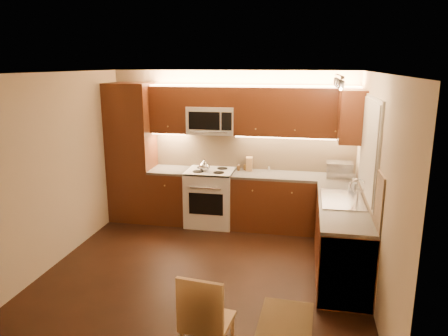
% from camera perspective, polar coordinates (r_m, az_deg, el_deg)
% --- Properties ---
extents(floor, '(4.00, 4.00, 0.01)m').
position_cam_1_polar(floor, '(5.63, -2.66, -13.71)').
color(floor, black).
rests_on(floor, ground).
extents(ceiling, '(4.00, 4.00, 0.01)m').
position_cam_1_polar(ceiling, '(5.00, -2.99, 12.62)').
color(ceiling, beige).
rests_on(ceiling, ground).
extents(wall_back, '(4.00, 0.01, 2.50)m').
position_cam_1_polar(wall_back, '(7.08, 1.09, 2.81)').
color(wall_back, tan).
rests_on(wall_back, ground).
extents(wall_front, '(4.00, 0.01, 2.50)m').
position_cam_1_polar(wall_front, '(3.38, -11.14, -10.08)').
color(wall_front, tan).
rests_on(wall_front, ground).
extents(wall_left, '(0.01, 4.00, 2.50)m').
position_cam_1_polar(wall_left, '(5.97, -21.78, -0.28)').
color(wall_left, tan).
rests_on(wall_left, ground).
extents(wall_right, '(0.01, 4.00, 2.50)m').
position_cam_1_polar(wall_right, '(5.09, 19.62, -2.42)').
color(wall_right, tan).
rests_on(wall_right, ground).
extents(pantry, '(0.70, 0.60, 2.30)m').
position_cam_1_polar(pantry, '(7.29, -12.22, 2.01)').
color(pantry, '#4D2410').
rests_on(pantry, floor).
extents(base_cab_back_left, '(0.62, 0.60, 0.86)m').
position_cam_1_polar(base_cab_back_left, '(7.24, -7.11, -3.75)').
color(base_cab_back_left, '#4D2410').
rests_on(base_cab_back_left, floor).
extents(counter_back_left, '(0.62, 0.60, 0.04)m').
position_cam_1_polar(counter_back_left, '(7.12, -7.22, -0.29)').
color(counter_back_left, '#3B3935').
rests_on(counter_back_left, base_cab_back_left).
extents(base_cab_back_right, '(1.92, 0.60, 0.86)m').
position_cam_1_polar(base_cab_back_right, '(6.90, 9.18, -4.72)').
color(base_cab_back_right, '#4D2410').
rests_on(base_cab_back_right, floor).
extents(counter_back_right, '(1.92, 0.60, 0.04)m').
position_cam_1_polar(counter_back_right, '(6.77, 9.32, -1.11)').
color(counter_back_right, '#3B3935').
rests_on(counter_back_right, base_cab_back_right).
extents(base_cab_right, '(0.60, 2.00, 0.86)m').
position_cam_1_polar(base_cab_right, '(5.70, 15.37, -9.12)').
color(base_cab_right, '#4D2410').
rests_on(base_cab_right, floor).
extents(counter_right, '(0.60, 2.00, 0.04)m').
position_cam_1_polar(counter_right, '(5.54, 15.67, -4.83)').
color(counter_right, '#3B3935').
rests_on(counter_right, base_cab_right).
extents(dishwasher, '(0.58, 0.60, 0.84)m').
position_cam_1_polar(dishwasher, '(5.06, 15.90, -12.18)').
color(dishwasher, silver).
rests_on(dishwasher, floor).
extents(backsplash_back, '(3.30, 0.02, 0.60)m').
position_cam_1_polar(backsplash_back, '(7.03, 3.89, 2.28)').
color(backsplash_back, tan).
rests_on(backsplash_back, wall_back).
extents(backsplash_right, '(0.02, 2.00, 0.60)m').
position_cam_1_polar(backsplash_right, '(5.48, 18.90, -1.77)').
color(backsplash_right, tan).
rests_on(backsplash_right, wall_right).
extents(upper_cab_back_left, '(0.62, 0.35, 0.75)m').
position_cam_1_polar(upper_cab_back_left, '(7.06, -7.14, 7.80)').
color(upper_cab_back_left, '#4D2410').
rests_on(upper_cab_back_left, wall_back).
extents(upper_cab_back_right, '(1.92, 0.35, 0.75)m').
position_cam_1_polar(upper_cab_back_right, '(6.71, 9.69, 7.40)').
color(upper_cab_back_right, '#4D2410').
rests_on(upper_cab_back_right, wall_back).
extents(upper_cab_bridge, '(0.76, 0.35, 0.31)m').
position_cam_1_polar(upper_cab_bridge, '(6.86, -1.64, 9.57)').
color(upper_cab_bridge, '#4D2410').
rests_on(upper_cab_bridge, wall_back).
extents(upper_cab_right_corner, '(0.35, 0.50, 0.75)m').
position_cam_1_polar(upper_cab_right_corner, '(6.32, 16.75, 6.62)').
color(upper_cab_right_corner, '#4D2410').
rests_on(upper_cab_right_corner, wall_right).
extents(stove, '(0.76, 0.65, 0.92)m').
position_cam_1_polar(stove, '(7.03, -1.82, -3.93)').
color(stove, silver).
rests_on(stove, floor).
extents(microwave, '(0.76, 0.38, 0.44)m').
position_cam_1_polar(microwave, '(6.88, -1.65, 6.45)').
color(microwave, silver).
rests_on(microwave, wall_back).
extents(window_frame, '(0.03, 1.44, 1.24)m').
position_cam_1_polar(window_frame, '(5.54, 18.98, 2.63)').
color(window_frame, silver).
rests_on(window_frame, wall_right).
extents(window_blinds, '(0.02, 1.36, 1.16)m').
position_cam_1_polar(window_blinds, '(5.54, 18.77, 2.64)').
color(window_blinds, silver).
rests_on(window_blinds, wall_right).
extents(sink, '(0.52, 0.86, 0.15)m').
position_cam_1_polar(sink, '(5.66, 15.62, -3.44)').
color(sink, silver).
rests_on(sink, counter_right).
extents(faucet, '(0.20, 0.04, 0.30)m').
position_cam_1_polar(faucet, '(5.65, 17.49, -2.78)').
color(faucet, silver).
rests_on(faucet, counter_right).
extents(track_light_bar, '(0.04, 1.20, 0.03)m').
position_cam_1_polar(track_light_bar, '(5.26, 15.14, 11.79)').
color(track_light_bar, silver).
rests_on(track_light_bar, ceiling).
extents(kettle, '(0.21, 0.21, 0.20)m').
position_cam_1_polar(kettle, '(6.82, -2.65, 0.38)').
color(kettle, silver).
rests_on(kettle, stove).
extents(toaster_oven, '(0.39, 0.30, 0.23)m').
position_cam_1_polar(toaster_oven, '(6.78, 15.19, -0.21)').
color(toaster_oven, silver).
rests_on(toaster_oven, counter_back_right).
extents(knife_block, '(0.12, 0.17, 0.22)m').
position_cam_1_polar(knife_block, '(6.96, 3.40, 0.57)').
color(knife_block, '#AE734E').
rests_on(knife_block, counter_back_right).
extents(spice_jar_a, '(0.05, 0.05, 0.10)m').
position_cam_1_polar(spice_jar_a, '(7.00, 2.02, 0.16)').
color(spice_jar_a, silver).
rests_on(spice_jar_a, counter_back_right).
extents(spice_jar_b, '(0.06, 0.06, 0.08)m').
position_cam_1_polar(spice_jar_b, '(6.96, 1.96, 0.01)').
color(spice_jar_b, brown).
rests_on(spice_jar_b, counter_back_right).
extents(spice_jar_c, '(0.04, 0.04, 0.09)m').
position_cam_1_polar(spice_jar_c, '(6.95, 6.04, -0.06)').
color(spice_jar_c, silver).
rests_on(spice_jar_c, counter_back_right).
extents(spice_jar_d, '(0.05, 0.05, 0.09)m').
position_cam_1_polar(spice_jar_d, '(7.00, 2.83, 0.11)').
color(spice_jar_d, olive).
rests_on(spice_jar_d, counter_back_right).
extents(soap_bottle, '(0.11, 0.11, 0.18)m').
position_cam_1_polar(soap_bottle, '(6.08, 16.87, -2.17)').
color(soap_bottle, silver).
rests_on(soap_bottle, counter_right).
extents(rug, '(0.58, 0.84, 0.01)m').
position_cam_1_polar(rug, '(4.73, 8.25, -19.67)').
color(rug, black).
rests_on(rug, floor).
extents(dining_chair, '(0.45, 0.45, 0.91)m').
position_cam_1_polar(dining_chair, '(3.91, -2.21, -19.52)').
color(dining_chair, '#AE734E').
rests_on(dining_chair, floor).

